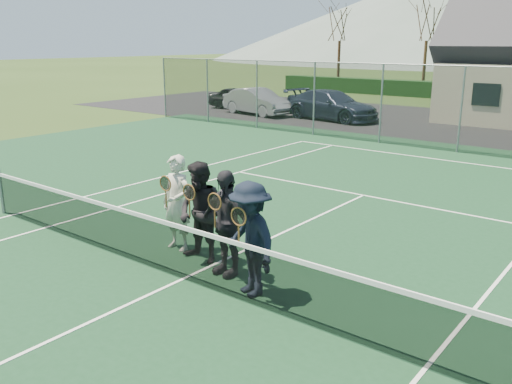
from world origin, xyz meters
TOP-DOWN VIEW (x-y plane):
  - ground at (0.00, 20.00)m, footprint 220.00×220.00m
  - court_surface at (0.00, 0.00)m, footprint 30.00×30.00m
  - tarmac_carpark at (-4.00, 20.00)m, footprint 40.00×12.00m
  - hill_west at (-25.00, 95.00)m, footprint 110.00×110.00m
  - car_a at (-14.27, 18.61)m, footprint 3.85×1.93m
  - car_b at (-11.94, 17.30)m, footprint 4.42×2.22m
  - car_c at (-7.79, 18.01)m, footprint 5.26×2.71m
  - court_markings at (0.00, 0.00)m, footprint 11.03×23.83m
  - tennis_net at (0.00, 0.00)m, footprint 11.68×0.08m
  - perimeter_fence at (0.00, 13.50)m, footprint 30.07×0.07m
  - tree_a at (-16.00, 33.00)m, footprint 3.20×3.20m
  - tree_b at (-9.00, 33.00)m, footprint 3.20×3.20m
  - player_a at (-1.05, 0.93)m, footprint 0.66×0.50m
  - player_b at (-0.30, 0.77)m, footprint 0.90×0.72m
  - player_c at (0.41, 0.63)m, footprint 1.09×0.55m
  - player_d at (1.20, 0.28)m, footprint 1.33×1.05m

SIDE VIEW (x-z plane):
  - ground at x=0.00m, z-range 0.00..0.00m
  - tarmac_carpark at x=-4.00m, z-range 0.00..0.01m
  - court_surface at x=0.00m, z-range 0.00..0.02m
  - court_markings at x=0.00m, z-range 0.02..0.03m
  - tennis_net at x=0.00m, z-range -0.01..1.09m
  - car_a at x=-14.27m, z-range 0.00..1.26m
  - car_b at x=-11.94m, z-range 0.00..1.39m
  - car_c at x=-7.79m, z-range 0.00..1.46m
  - player_d at x=1.20m, z-range 0.02..1.82m
  - player_b at x=-0.30m, z-range 0.02..1.82m
  - player_c at x=0.41m, z-range 0.02..1.82m
  - player_a at x=-1.05m, z-range 0.02..1.82m
  - perimeter_fence at x=0.00m, z-range 0.01..3.03m
  - tree_a at x=-16.00m, z-range 1.91..9.68m
  - tree_b at x=-9.00m, z-range 1.91..9.68m
  - hill_west at x=-25.00m, z-range 0.00..18.00m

